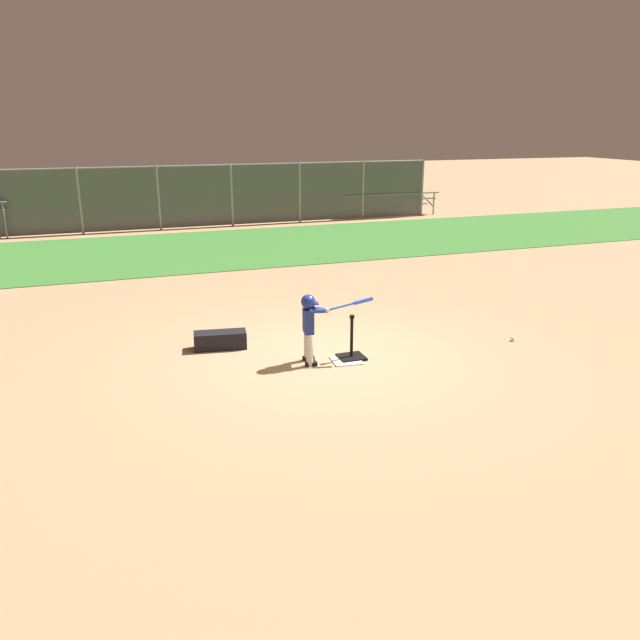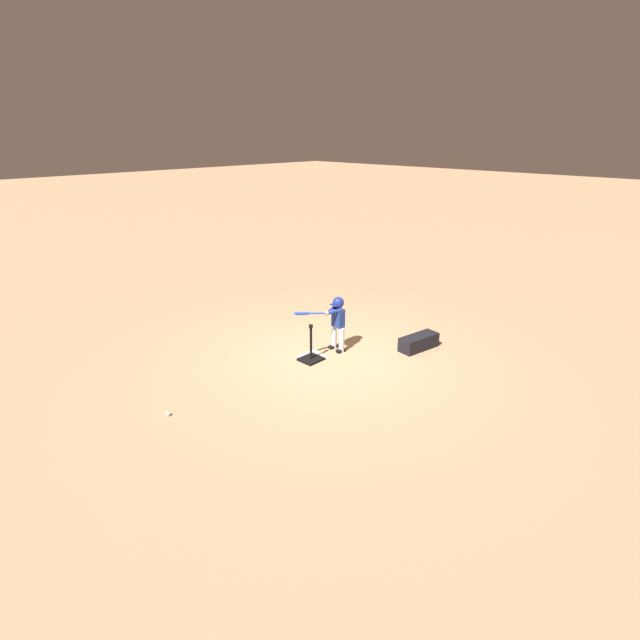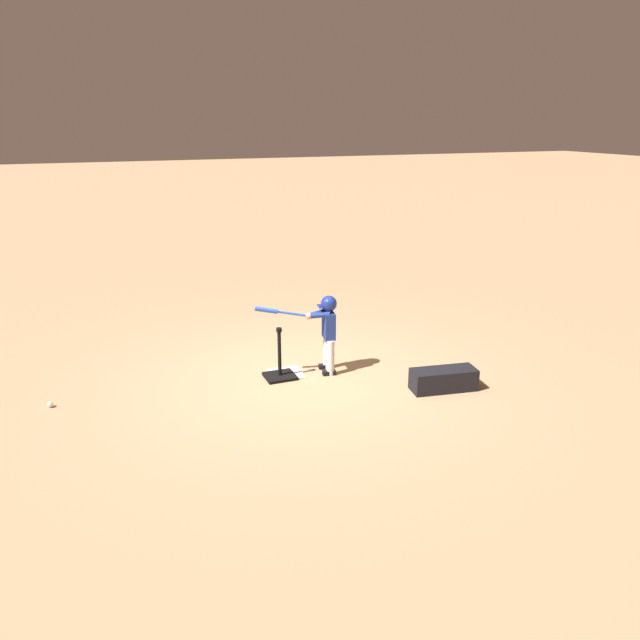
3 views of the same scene
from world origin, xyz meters
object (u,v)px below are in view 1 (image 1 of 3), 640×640
object	(u,v)px
batting_tee	(351,352)
bleachers_far_right	(182,206)
bleachers_left_center	(384,203)
baseball	(513,339)
batter_child	(311,320)
equipment_bag	(220,340)

from	to	relation	value
batting_tee	bleachers_far_right	distance (m)	15.37
bleachers_far_right	bleachers_left_center	distance (m)	7.84
bleachers_far_right	baseball	bearing A→B (deg)	-77.55
batting_tee	bleachers_left_center	size ratio (longest dim) A/B	0.18
batter_child	bleachers_left_center	size ratio (longest dim) A/B	0.28
baseball	bleachers_far_right	bearing A→B (deg)	102.45
batter_child	bleachers_left_center	distance (m)	16.26
baseball	equipment_bag	size ratio (longest dim) A/B	0.09
bleachers_far_right	batting_tee	bearing A→B (deg)	-87.95
batter_child	bleachers_far_right	bearing A→B (deg)	89.64
bleachers_far_right	equipment_bag	size ratio (longest dim) A/B	3.50
equipment_bag	bleachers_far_right	bearing A→B (deg)	93.47
batting_tee	bleachers_left_center	distance (m)	15.99
batting_tee	bleachers_far_right	size ratio (longest dim) A/B	0.24
batting_tee	baseball	xyz separation A→B (m)	(2.88, -0.16, -0.07)
batter_child	batting_tee	bearing A→B (deg)	-3.04
batting_tee	equipment_bag	world-z (taller)	batting_tee
batting_tee	equipment_bag	distance (m)	2.17
batting_tee	bleachers_far_right	xyz separation A→B (m)	(-0.55, 15.36, 0.40)
baseball	equipment_bag	world-z (taller)	equipment_bag
bleachers_left_center	bleachers_far_right	bearing A→B (deg)	171.99
bleachers_far_right	equipment_bag	distance (m)	14.28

